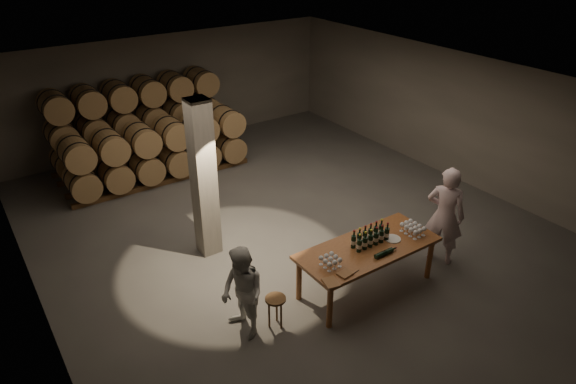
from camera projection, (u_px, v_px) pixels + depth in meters
room at (204, 180)px, 9.73m from camera, size 12.00×12.00×12.00m
tasting_table at (368, 251)px, 9.04m from camera, size 2.60×1.10×0.90m
barrel_stack_back at (137, 120)px, 13.78m from camera, size 4.70×0.95×2.31m
barrel_stack_front at (159, 150)px, 12.94m from camera, size 4.70×0.95×1.57m
bottle_cluster at (370, 237)px, 9.02m from camera, size 0.74×0.24×0.35m
lying_bottles at (384, 253)px, 8.74m from camera, size 0.48×0.08×0.08m
glass_cluster_left at (330, 259)px, 8.44m from camera, size 0.30×0.30×0.17m
glass_cluster_right at (413, 227)px, 9.31m from camera, size 0.31×0.42×0.19m
plate at (392, 239)px, 9.19m from camera, size 0.30×0.30×0.02m
notebook_near at (345, 274)px, 8.28m from camera, size 0.26×0.22×0.03m
notebook_corner at (331, 282)px, 8.08m from camera, size 0.27×0.32×0.02m
pen at (356, 272)px, 8.33m from camera, size 0.14×0.03×0.01m
stool at (276, 303)px, 8.32m from camera, size 0.34×0.34×0.57m
person_man at (445, 215)px, 9.74m from camera, size 0.77×0.87×2.00m
person_woman at (243, 293)px, 8.02m from camera, size 0.65×0.81×1.61m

